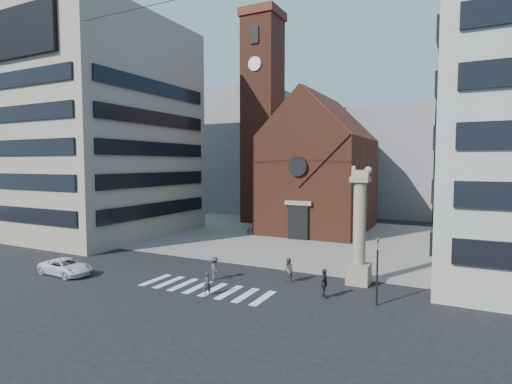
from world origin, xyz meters
TOP-DOWN VIEW (x-y plane):
  - ground at (0.00, 0.00)m, footprint 120.00×120.00m
  - piazza at (0.00, 19.00)m, footprint 46.00×30.00m
  - zebra_crossing at (0.55, -3.00)m, footprint 10.20×3.20m
  - church at (0.00, 25.04)m, footprint 12.00×16.65m
  - campanile at (-10.00, 28.00)m, footprint 5.50×5.50m
  - building_left at (-24.00, 10.00)m, footprint 18.00×20.00m
  - bg_block_left at (-20.00, 40.00)m, footprint 16.00×14.00m
  - bg_block_mid at (6.00, 45.00)m, footprint 14.00×12.00m
  - bg_block_right at (22.00, 42.00)m, footprint 16.00×14.00m
  - lion_column at (10.01, 3.00)m, footprint 1.63×1.60m
  - traffic_light at (12.00, -1.00)m, footprint 0.13×0.16m
  - white_car at (-11.31, -5.12)m, footprint 4.69×2.30m
  - pedestrian_0 at (1.48, -4.11)m, footprint 0.66×0.57m
  - pedestrian_1 at (5.24, 0.99)m, footprint 1.11×1.13m
  - pedestrian_2 at (8.67, -1.17)m, footprint 0.51×1.16m
  - pedestrian_3 at (-0.04, -0.88)m, footprint 1.30×1.22m
  - scooter_0 at (-6.81, 18.05)m, footprint 0.70×1.76m
  - scooter_1 at (-5.14, 18.05)m, footprint 0.57×1.70m
  - scooter_2 at (-3.48, 18.05)m, footprint 0.70×1.76m
  - scooter_3 at (-1.81, 18.05)m, footprint 0.57×1.70m
  - scooter_4 at (-0.15, 18.05)m, footprint 0.70×1.76m
  - scooter_5 at (1.51, 18.05)m, footprint 0.57×1.70m
  - scooter_6 at (3.18, 18.05)m, footprint 0.70×1.76m

SIDE VIEW (x-z plane):
  - ground at x=0.00m, z-range 0.00..0.00m
  - zebra_crossing at x=0.55m, z-range 0.00..0.01m
  - piazza at x=0.00m, z-range 0.00..0.05m
  - scooter_0 at x=-6.81m, z-range 0.05..0.96m
  - scooter_2 at x=-3.48m, z-range 0.05..0.96m
  - scooter_4 at x=-0.15m, z-range 0.05..0.96m
  - scooter_6 at x=3.18m, z-range 0.05..0.96m
  - scooter_1 at x=-5.14m, z-range 0.05..1.06m
  - scooter_3 at x=-1.81m, z-range 0.05..1.06m
  - scooter_5 at x=1.51m, z-range 0.05..1.06m
  - white_car at x=-11.31m, z-range 0.00..1.28m
  - pedestrian_0 at x=1.48m, z-range 0.00..1.53m
  - pedestrian_3 at x=-0.04m, z-range 0.00..1.76m
  - pedestrian_1 at x=5.24m, z-range 0.00..1.84m
  - pedestrian_2 at x=8.67m, z-range 0.00..1.95m
  - traffic_light at x=12.00m, z-range 0.14..4.44m
  - lion_column at x=10.01m, z-range -0.88..7.79m
  - church at x=0.00m, z-range -1.02..16.98m
  - bg_block_mid at x=6.00m, z-range 0.00..18.00m
  - bg_block_left at x=-20.00m, z-range 0.00..22.00m
  - bg_block_right at x=22.00m, z-range 0.00..24.00m
  - building_left at x=-24.00m, z-range 0.00..26.00m
  - campanile at x=-10.00m, z-range 0.14..31.34m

